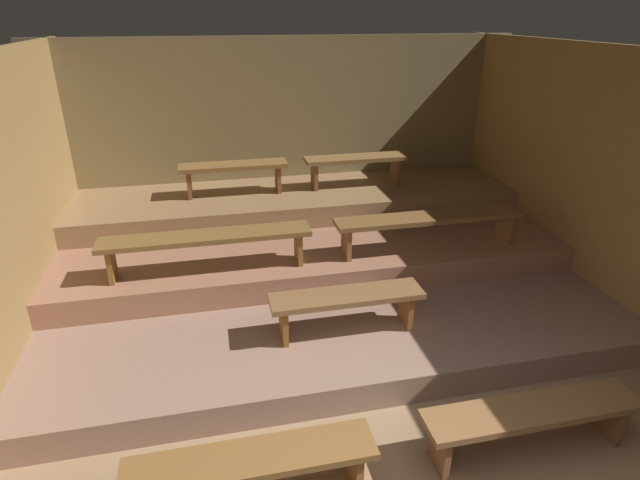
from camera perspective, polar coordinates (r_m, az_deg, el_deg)
name	(u,v)px	position (r m, az deg, el deg)	size (l,w,h in m)	color
ground	(331,324)	(5.59, 1.19, -9.37)	(6.60, 6.08, 0.08)	#937354
wall_back	(288,139)	(7.47, -3.61, 11.20)	(6.60, 0.06, 2.75)	olive
wall_right	(596,181)	(6.29, 28.34, 5.83)	(0.06, 6.08, 2.75)	olive
platform_lower	(318,282)	(6.02, -0.20, -4.72)	(5.80, 4.02, 0.28)	#93705F
platform_middle	(306,237)	(6.52, -1.53, 0.36)	(5.80, 2.61, 0.28)	#9B6950
platform_upper	(297,200)	(6.98, -2.52, 4.43)	(5.80, 1.38, 0.28)	#906C48
bench_floor_left	(252,465)	(3.69, -7.63, -23.55)	(1.66, 0.34, 0.41)	brown
bench_floor_right	(531,416)	(4.27, 22.47, -17.64)	(1.66, 0.34, 0.41)	brown
bench_lower_center	(347,301)	(4.75, 2.97, -6.84)	(1.42, 0.34, 0.41)	brown
bench_middle_left	(207,240)	(5.37, -12.50, -0.05)	(2.15, 0.34, 0.41)	brown
bench_middle_right	(429,221)	(5.86, 12.02, 2.07)	(2.15, 0.34, 0.41)	brown
bench_upper_left	(234,170)	(6.80, -9.59, 7.70)	(1.39, 0.34, 0.41)	brown
bench_upper_right	(356,162)	(7.07, 4.00, 8.61)	(1.39, 0.34, 0.41)	brown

